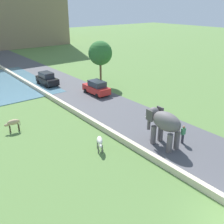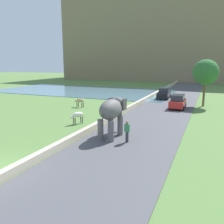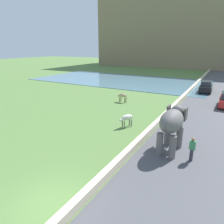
{
  "view_description": "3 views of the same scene",
  "coord_description": "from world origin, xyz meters",
  "px_view_note": "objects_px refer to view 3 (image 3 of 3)",
  "views": [
    {
      "loc": [
        -11.3,
        -4.22,
        10.81
      ],
      "look_at": [
        2.33,
        13.21,
        1.49
      ],
      "focal_mm": 41.61,
      "sensor_mm": 36.0,
      "label": 1
    },
    {
      "loc": [
        10.16,
        -8.18,
        5.62
      ],
      "look_at": [
        2.49,
        10.18,
        1.48
      ],
      "focal_mm": 37.69,
      "sensor_mm": 36.0,
      "label": 2
    },
    {
      "loc": [
        6.24,
        -5.31,
        6.92
      ],
      "look_at": [
        -2.4,
        10.02,
        1.3
      ],
      "focal_mm": 33.01,
      "sensor_mm": 36.0,
      "label": 3
    }
  ],
  "objects_px": {
    "cow_tan": "(123,96)",
    "car_black": "(206,87)",
    "person_beside_elephant": "(192,149)",
    "elephant": "(172,123)",
    "cow_white": "(127,118)"
  },
  "relations": [
    {
      "from": "elephant",
      "to": "person_beside_elephant",
      "type": "height_order",
      "value": "elephant"
    },
    {
      "from": "car_black",
      "to": "person_beside_elephant",
      "type": "bearing_deg",
      "value": -86.11
    },
    {
      "from": "cow_tan",
      "to": "elephant",
      "type": "bearing_deg",
      "value": -48.98
    },
    {
      "from": "cow_tan",
      "to": "cow_white",
      "type": "xyz_separation_m",
      "value": [
        4.2,
        -7.59,
        0.0
      ]
    },
    {
      "from": "cow_tan",
      "to": "cow_white",
      "type": "bearing_deg",
      "value": -61.03
    },
    {
      "from": "elephant",
      "to": "cow_tan",
      "type": "relative_size",
      "value": 2.47
    },
    {
      "from": "car_black",
      "to": "cow_tan",
      "type": "xyz_separation_m",
      "value": [
        -8.73,
        -11.62,
        -0.06
      ]
    },
    {
      "from": "person_beside_elephant",
      "to": "cow_white",
      "type": "xyz_separation_m",
      "value": [
        -6.06,
        3.29,
        -0.04
      ]
    },
    {
      "from": "cow_tan",
      "to": "cow_white",
      "type": "distance_m",
      "value": 8.67
    },
    {
      "from": "car_black",
      "to": "cow_white",
      "type": "xyz_separation_m",
      "value": [
        -4.53,
        -19.21,
        -0.06
      ]
    },
    {
      "from": "elephant",
      "to": "person_beside_elephant",
      "type": "relative_size",
      "value": 2.13
    },
    {
      "from": "cow_tan",
      "to": "car_black",
      "type": "bearing_deg",
      "value": 53.09
    },
    {
      "from": "person_beside_elephant",
      "to": "elephant",
      "type": "bearing_deg",
      "value": 151.32
    },
    {
      "from": "elephant",
      "to": "car_black",
      "type": "relative_size",
      "value": 0.86
    },
    {
      "from": "cow_tan",
      "to": "cow_white",
      "type": "relative_size",
      "value": 1.03
    }
  ]
}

